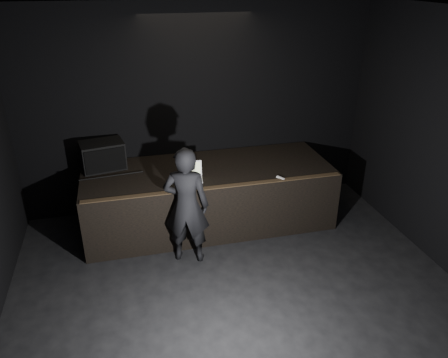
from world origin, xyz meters
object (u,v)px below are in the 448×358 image
stage_riser (208,195)px  person (187,206)px  beer_can (191,169)px  laptop (190,175)px  stage_monitor (103,155)px

stage_riser → person: person is taller
beer_can → person: size_ratio=0.09×
beer_can → laptop: bearing=-102.1°
stage_riser → laptop: (-0.34, -0.31, 0.56)m
beer_can → person: person is taller
beer_can → stage_monitor: bearing=157.3°
stage_riser → person: 1.15m
stage_riser → person: (-0.51, -0.95, 0.39)m
person → stage_monitor: bearing=-32.8°
stage_monitor → beer_can: stage_monitor is taller
stage_riser → laptop: laptop is taller
stage_monitor → person: size_ratio=0.42×
laptop → beer_can: laptop is taller
laptop → person: bearing=-97.2°
stage_riser → beer_can: bearing=-154.2°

